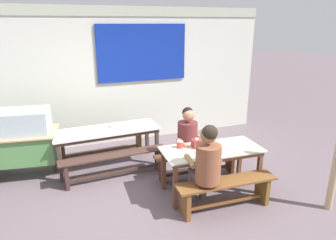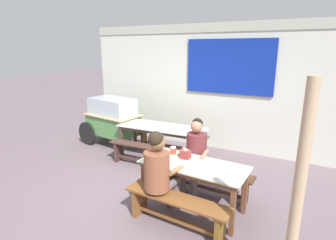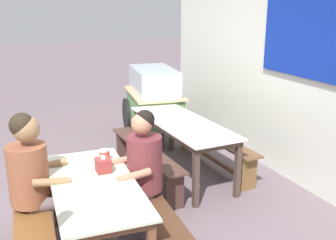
# 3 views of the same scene
# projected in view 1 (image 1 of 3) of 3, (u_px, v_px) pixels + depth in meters

# --- Properties ---
(ground_plane) EXTENTS (40.00, 40.00, 0.00)m
(ground_plane) POSITION_uv_depth(u_px,v_px,m) (163.00, 193.00, 4.72)
(ground_plane) COLOR #6B5B62
(backdrop_wall) EXTENTS (6.41, 0.23, 2.85)m
(backdrop_wall) POSITION_uv_depth(u_px,v_px,m) (124.00, 73.00, 6.47)
(backdrop_wall) COLOR silver
(backdrop_wall) RESTS_ON ground_plane
(dining_table_far) EXTENTS (1.89, 0.75, 0.72)m
(dining_table_far) POSITION_uv_depth(u_px,v_px,m) (107.00, 133.00, 5.41)
(dining_table_far) COLOR silver
(dining_table_far) RESTS_ON ground_plane
(dining_table_near) EXTENTS (1.55, 0.76, 0.72)m
(dining_table_near) POSITION_uv_depth(u_px,v_px,m) (211.00, 153.00, 4.59)
(dining_table_near) COLOR beige
(dining_table_near) RESTS_ON ground_plane
(bench_far_back) EXTENTS (1.74, 0.33, 0.44)m
(bench_far_back) POSITION_uv_depth(u_px,v_px,m) (102.00, 142.00, 5.96)
(bench_far_back) COLOR brown
(bench_far_back) RESTS_ON ground_plane
(bench_far_front) EXTENTS (1.82, 0.33, 0.44)m
(bench_far_front) POSITION_uv_depth(u_px,v_px,m) (115.00, 163.00, 5.08)
(bench_far_front) COLOR #4A3028
(bench_far_front) RESTS_ON ground_plane
(bench_near_back) EXTENTS (1.51, 0.34, 0.44)m
(bench_near_back) POSITION_uv_depth(u_px,v_px,m) (198.00, 160.00, 5.15)
(bench_near_back) COLOR #4D2F1D
(bench_near_back) RESTS_ON ground_plane
(bench_near_front) EXTENTS (1.47, 0.38, 0.44)m
(bench_near_front) POSITION_uv_depth(u_px,v_px,m) (226.00, 190.00, 4.23)
(bench_near_front) COLOR brown
(bench_near_front) RESTS_ON ground_plane
(food_cart) EXTENTS (1.73, 0.97, 1.16)m
(food_cart) POSITION_uv_depth(u_px,v_px,m) (15.00, 138.00, 5.07)
(food_cart) COLOR #568F4D
(food_cart) RESTS_ON ground_plane
(person_near_front) EXTENTS (0.48, 0.58, 1.30)m
(person_near_front) POSITION_uv_depth(u_px,v_px,m) (206.00, 162.00, 4.07)
(person_near_front) COLOR #675B5E
(person_near_front) RESTS_ON ground_plane
(person_right_near_table) EXTENTS (0.45, 0.59, 1.25)m
(person_right_near_table) POSITION_uv_depth(u_px,v_px,m) (190.00, 141.00, 4.90)
(person_right_near_table) COLOR #605A52
(person_right_near_table) RESTS_ON ground_plane
(tissue_box) EXTENTS (0.14, 0.12, 0.15)m
(tissue_box) POSITION_uv_depth(u_px,v_px,m) (197.00, 143.00, 4.60)
(tissue_box) COLOR maroon
(tissue_box) RESTS_ON dining_table_near
(condiment_jar) EXTENTS (0.10, 0.10, 0.11)m
(condiment_jar) POSITION_uv_depth(u_px,v_px,m) (180.00, 144.00, 4.58)
(condiment_jar) COLOR #E34235
(condiment_jar) RESTS_ON dining_table_near
(soup_bowl) EXTENTS (0.17, 0.17, 0.04)m
(soup_bowl) POSITION_uv_depth(u_px,v_px,m) (114.00, 126.00, 5.50)
(soup_bowl) COLOR silver
(soup_bowl) RESTS_ON dining_table_far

